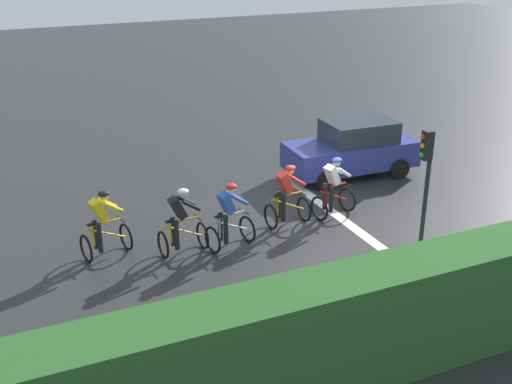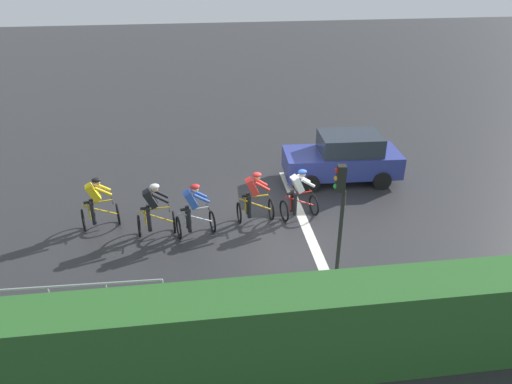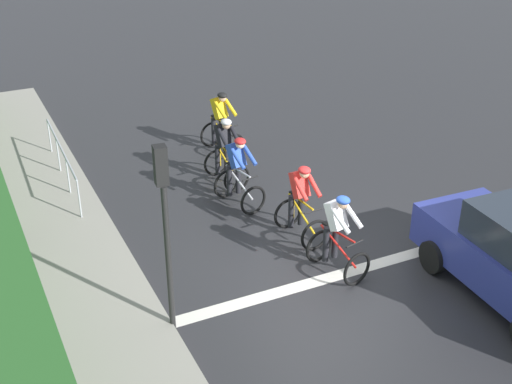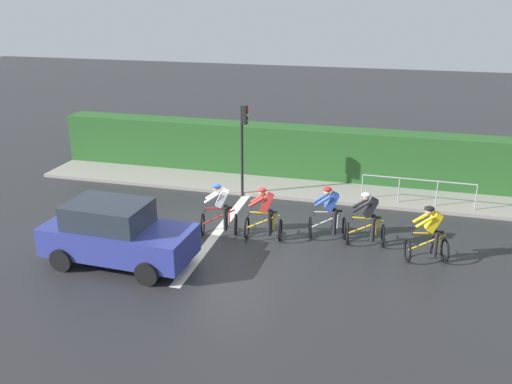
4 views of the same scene
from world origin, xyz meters
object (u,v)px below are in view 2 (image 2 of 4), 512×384
(cyclist_second, at_px, (154,211))
(cyclist_mid, at_px, (193,211))
(cyclist_lead, at_px, (97,204))
(car_navy, at_px, (343,158))
(cyclist_trailing, at_px, (299,195))
(pedestrian_railing_kerbside, at_px, (78,292))
(cyclist_fourth, at_px, (254,198))
(traffic_light_near_crossing, at_px, (340,209))

(cyclist_second, xyz_separation_m, cyclist_mid, (-0.18, -1.15, 0.00))
(cyclist_lead, bearing_deg, car_navy, -74.92)
(cyclist_trailing, relative_size, pedestrian_railing_kerbside, 0.43)
(cyclist_fourth, height_order, car_navy, car_navy)
(cyclist_second, xyz_separation_m, cyclist_trailing, (0.39, -4.39, 0.00))
(cyclist_fourth, distance_m, cyclist_trailing, 1.40)
(cyclist_mid, xyz_separation_m, traffic_light_near_crossing, (-2.81, -3.47, 1.43))
(cyclist_second, relative_size, cyclist_trailing, 1.00)
(car_navy, xyz_separation_m, pedestrian_railing_kerbside, (-6.35, 8.04, -0.08))
(cyclist_lead, height_order, cyclist_trailing, same)
(cyclist_trailing, relative_size, traffic_light_near_crossing, 0.50)
(cyclist_lead, relative_size, car_navy, 0.40)
(cyclist_trailing, bearing_deg, cyclist_lead, 87.80)
(cyclist_mid, xyz_separation_m, cyclist_trailing, (0.57, -3.25, 0.00))
(cyclist_mid, relative_size, car_navy, 0.40)
(cyclist_lead, height_order, traffic_light_near_crossing, traffic_light_near_crossing)
(cyclist_fourth, bearing_deg, cyclist_second, 97.15)
(traffic_light_near_crossing, bearing_deg, cyclist_trailing, 3.73)
(cyclist_lead, bearing_deg, cyclist_mid, -105.75)
(cyclist_trailing, bearing_deg, cyclist_mid, 99.95)
(cyclist_mid, distance_m, car_navy, 6.19)
(cyclist_lead, height_order, cyclist_fourth, same)
(cyclist_mid, height_order, cyclist_trailing, same)
(cyclist_trailing, bearing_deg, cyclist_fourth, 90.37)
(cyclist_fourth, bearing_deg, pedestrian_railing_kerbside, 130.86)
(car_navy, distance_m, pedestrian_railing_kerbside, 10.25)
(cyclist_second, xyz_separation_m, traffic_light_near_crossing, (-2.99, -4.61, 1.43))
(cyclist_second, distance_m, cyclist_fourth, 3.02)
(car_navy, bearing_deg, pedestrian_railing_kerbside, 128.30)
(cyclist_lead, xyz_separation_m, cyclist_mid, (-0.80, -2.85, 0.00))
(cyclist_lead, height_order, cyclist_second, same)
(car_navy, bearing_deg, traffic_light_near_crossing, 161.64)
(cyclist_lead, height_order, cyclist_mid, same)
(cyclist_second, xyz_separation_m, car_navy, (2.84, -6.55, 0.08))
(cyclist_second, distance_m, cyclist_trailing, 4.41)
(traffic_light_near_crossing, bearing_deg, cyclist_mid, 50.97)
(car_navy, bearing_deg, cyclist_mid, 119.26)
(cyclist_lead, xyz_separation_m, pedestrian_railing_kerbside, (-4.13, -0.21, 0.00))
(cyclist_lead, relative_size, traffic_light_near_crossing, 0.50)
(cyclist_second, height_order, pedestrian_railing_kerbside, cyclist_second)
(pedestrian_railing_kerbside, bearing_deg, cyclist_mid, -38.46)
(traffic_light_near_crossing, relative_size, pedestrian_railing_kerbside, 0.87)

